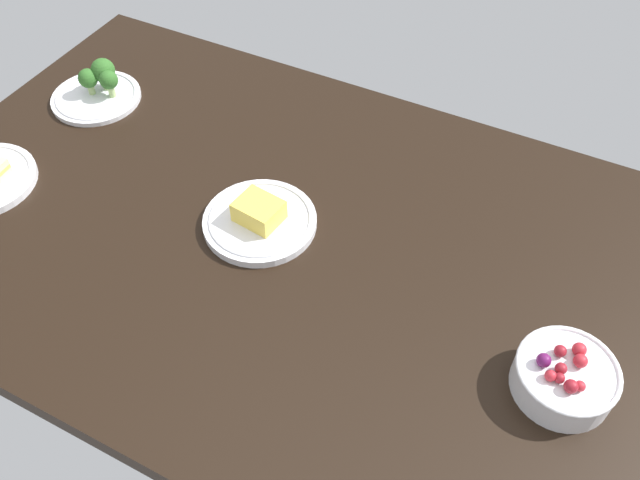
% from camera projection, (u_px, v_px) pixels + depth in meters
% --- Properties ---
extents(dining_table, '(1.57, 0.90, 0.04)m').
position_uv_depth(dining_table, '(320.00, 255.00, 1.16)').
color(dining_table, black).
rests_on(dining_table, ground).
extents(bowl_berries, '(0.15, 0.15, 0.07)m').
position_uv_depth(bowl_berries, '(565.00, 377.00, 0.95)').
color(bowl_berries, silver).
rests_on(bowl_berries, dining_table).
extents(plate_cheese, '(0.20, 0.20, 0.05)m').
position_uv_depth(plate_cheese, '(261.00, 218.00, 1.17)').
color(plate_cheese, silver).
rests_on(plate_cheese, dining_table).
extents(plate_broccoli, '(0.19, 0.19, 0.08)m').
position_uv_depth(plate_broccoli, '(98.00, 90.00, 1.41)').
color(plate_broccoli, silver).
rests_on(plate_broccoli, dining_table).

